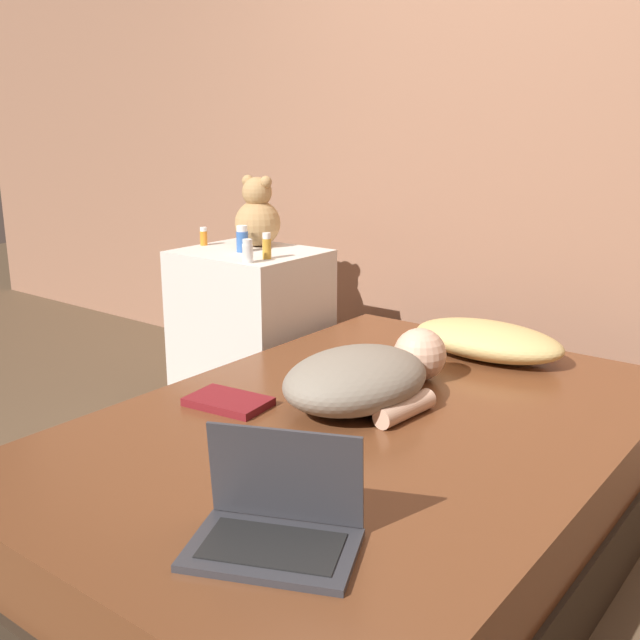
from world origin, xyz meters
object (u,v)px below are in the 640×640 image
Objects in this scene: laptop at (277,521)px; bottle_blue at (242,239)px; bottle_orange at (204,236)px; teddy_bear at (258,216)px; bottle_white at (248,251)px; book at (228,402)px; pillow at (487,340)px; bottle_amber at (267,246)px; person_lying at (367,376)px.

bottle_blue is at bearing 111.41° from laptop.
laptop is 4.97× the size of bottle_orange.
bottle_white is at bearing -53.70° from teddy_bear.
book is at bearing -49.70° from bottle_blue.
book is at bearing -114.35° from pillow.
bottle_amber is at bearing -166.16° from pillow.
book is (-0.60, 0.48, -0.04)m from laptop.
bottle_amber is 0.44m from bottle_orange.
laptop is 1.59m from bottle_amber.
laptop is (0.29, -0.75, -0.03)m from person_lying.
bottle_orange is (-1.48, 1.24, 0.28)m from laptop.
bottle_amber is 0.40× the size of book.
bottle_orange is at bearing 139.01° from book.
bottle_blue is 0.25m from bottle_orange.
person_lying is 0.80m from laptop.
bottle_blue is at bearing 130.30° from book.
bottle_blue reaches higher than laptop.
bottle_amber reaches higher than laptop.
person_lying is 0.90m from bottle_amber.
bottle_blue reaches higher than bottle_white.
person_lying is 8.51× the size of bottle_orange.
pillow is at bearing 86.80° from person_lying.
person_lying is at bearing -28.79° from bottle_amber.
teddy_bear is 2.77× the size of bottle_blue.
person_lying is 2.61× the size of book.
bottle_amber is (-0.76, 0.42, 0.26)m from person_lying.
bottle_orange is (-1.28, -0.14, 0.27)m from pillow.
bottle_blue is (0.04, -0.15, -0.08)m from teddy_bear.
person_lying is 2.22× the size of teddy_bear.
person_lying is 1.31m from bottle_orange.
bottle_white is 0.89× the size of bottle_amber.
bottle_amber is at bearing 123.00° from book.
bottle_blue reaches higher than person_lying.
laptop is at bearing -63.43° from person_lying.
bottle_white is 0.80m from book.
bottle_amber reaches higher than book.
bottle_orange is at bearing 170.20° from bottle_amber.
teddy_bear is 0.32m from bottle_amber.
bottle_white is at bearing -23.00° from bottle_orange.
bottle_white is 0.36× the size of book.
pillow is 6.07× the size of bottle_white.
laptop is 1.53× the size of book.
laptop is at bearing -46.94° from teddy_bear.
bottle_amber is 0.88m from book.
laptop is 1.91m from teddy_bear.
bottle_amber reaches higher than bottle_white.
laptop is at bearing -39.96° from bottle_orange.
pillow is 0.83× the size of person_lying.
bottle_orange is (-0.20, -0.13, -0.09)m from teddy_bear.
pillow is at bearing 20.40° from bottle_white.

